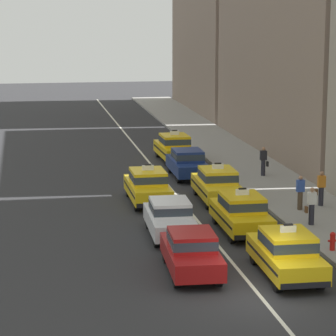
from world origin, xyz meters
The scene contains 16 objects.
ground_plane centered at (0.00, 0.00, 0.00)m, with size 160.00×160.00×0.00m, color #2B2B2D.
lane_stripe_left_right centered at (0.00, 20.00, 0.00)m, with size 0.14×80.00×0.01m, color silver.
sidewalk_curb centered at (5.60, 15.00, 0.07)m, with size 4.00×90.00×0.15m, color gray.
sedan_left_nearest centered at (-1.77, 2.74, 0.85)m, with size 1.96×4.38×1.58m.
sedan_left_second centered at (-1.68, 7.67, 0.85)m, with size 1.92×4.36×1.58m.
taxi_left_third centered at (-1.69, 13.78, 0.88)m, with size 1.83×4.57×1.96m.
taxi_right_nearest centered at (1.47, 1.86, 0.88)m, with size 1.91×4.60×1.96m.
taxi_right_second centered at (1.41, 7.80, 0.88)m, with size 1.85×4.57×1.96m.
taxi_right_third centered at (1.71, 13.53, 0.88)m, with size 1.92×4.60×1.96m.
sedan_right_fourth centered at (1.42, 19.55, 0.85)m, with size 1.80×4.32×1.58m.
taxi_right_fifth centered at (1.60, 24.59, 0.88)m, with size 1.90×4.59×1.96m.
pedestrian_near_crosswalk centered at (4.58, 8.01, 0.97)m, with size 0.47×0.24×1.64m.
pedestrian_mid_block centered at (4.98, 10.67, 0.97)m, with size 0.36×0.24×1.61m.
pedestrian_by_storefront centered at (6.21, 11.26, 0.98)m, with size 0.47×0.24×1.65m.
pedestrian_trailing centered at (5.55, 18.60, 0.96)m, with size 0.47×0.24×1.61m.
fire_hydrant centered at (4.08, 4.18, 0.55)m, with size 0.36×0.22×0.73m.
Camera 1 is at (-7.51, -25.11, 9.41)m, focal length 88.70 mm.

